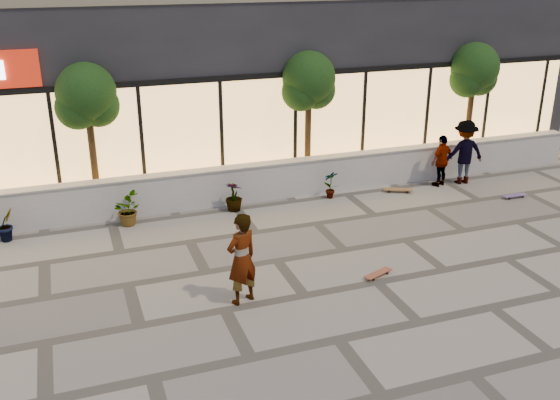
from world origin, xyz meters
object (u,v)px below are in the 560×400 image
object	(u,v)px
skater_right_near	(442,161)
skateboard_center	(378,273)
skater_right_far	(464,152)
tree_mideast	(309,84)
tree_midwest	(87,100)
skater_center	(242,259)
skateboard_right_near	(398,190)
tree_east	(474,73)
skateboard_right_far	(515,195)

from	to	relation	value
skater_right_near	skateboard_center	bearing A→B (deg)	25.21
skater_right_far	skater_right_near	bearing A→B (deg)	5.28
tree_mideast	skateboard_center	bearing A→B (deg)	-97.14
tree_midwest	skater_right_far	distance (m)	10.70
tree_midwest	tree_mideast	xyz separation A→B (m)	(6.00, 0.00, 0.00)
skater_center	skateboard_center	world-z (taller)	skater_center
tree_mideast	skater_center	size ratio (longest dim) A/B	2.10
tree_midwest	skateboard_right_near	xyz separation A→B (m)	(8.22, -1.50, -2.90)
skateboard_center	skateboard_right_near	xyz separation A→B (m)	(2.95, 4.34, 0.01)
tree_midwest	skater_right_far	size ratio (longest dim) A/B	2.05
tree_midwest	skater_center	size ratio (longest dim) A/B	2.10
tree_mideast	skateboard_center	size ratio (longest dim) A/B	5.36
tree_east	skater_right_far	bearing A→B (deg)	-127.77
tree_mideast	skater_right_far	world-z (taller)	tree_mideast
skateboard_right_near	skateboard_right_far	bearing A→B (deg)	-3.28
tree_midwest	tree_mideast	size ratio (longest dim) A/B	1.00
skateboard_center	skater_right_far	bearing A→B (deg)	20.01
skater_right_near	skateboard_right_near	bearing A→B (deg)	-16.13
tree_east	skateboard_right_near	size ratio (longest dim) A/B	4.69
skateboard_center	skater_center	bearing A→B (deg)	159.68
tree_midwest	tree_mideast	bearing A→B (deg)	0.00
skateboard_center	skateboard_right_far	xyz separation A→B (m)	(5.81, 2.84, 0.00)
skater_center	skateboard_right_far	world-z (taller)	skater_center
tree_midwest	skateboard_center	xyz separation A→B (m)	(5.27, -5.84, -2.91)
tree_east	skateboard_right_far	distance (m)	4.20
tree_east	tree_midwest	bearing A→B (deg)	180.00
skateboard_right_near	skateboard_right_far	distance (m)	3.23
tree_midwest	skater_center	distance (m)	6.62
tree_mideast	skateboard_right_far	distance (m)	6.58
skater_right_far	tree_midwest	bearing A→B (deg)	-2.38
tree_east	skateboard_center	bearing A→B (deg)	-136.85
skater_right_far	skateboard_right_far	distance (m)	1.95
tree_midwest	tree_mideast	world-z (taller)	same
tree_midwest	skater_right_far	xyz separation A→B (m)	(10.42, -1.40, -2.03)
skater_center	skater_right_far	bearing A→B (deg)	-174.27
skater_right_near	tree_midwest	bearing A→B (deg)	-28.30
tree_mideast	skateboard_right_near	bearing A→B (deg)	-34.10
skateboard_right_near	skater_center	bearing A→B (deg)	-119.26
tree_mideast	tree_east	xyz separation A→B (m)	(5.50, 0.00, 0.00)
tree_east	skateboard_center	xyz separation A→B (m)	(-6.23, -5.84, -2.91)
skateboard_right_far	skater_right_near	bearing A→B (deg)	133.19
skater_right_far	skateboard_right_near	size ratio (longest dim) A/B	2.28
tree_midwest	skater_center	xyz separation A→B (m)	(2.27, -5.87, -2.05)
tree_mideast	tree_east	size ratio (longest dim) A/B	1.00
tree_mideast	skateboard_right_near	world-z (taller)	tree_mideast
tree_midwest	skater_right_near	world-z (taller)	tree_midwest
tree_midwest	skateboard_right_far	distance (m)	11.84
skateboard_center	skateboard_right_near	size ratio (longest dim) A/B	0.88
tree_east	tree_mideast	bearing A→B (deg)	180.00
tree_mideast	skateboard_right_far	bearing A→B (deg)	-30.60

